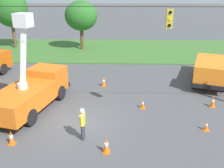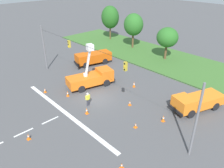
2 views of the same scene
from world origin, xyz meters
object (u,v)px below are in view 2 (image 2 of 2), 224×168
Objects in this scene: traffic_cone_lane_edge_b at (134,84)px; tree_west at (133,25)px; utility_truck_bucket_lift at (92,77)px; road_worker at (88,98)px; traffic_cone_centre_line at (136,125)px; utility_truck_support_far at (197,101)px; traffic_cone_near_bucket at (68,94)px; traffic_cone_far_right at (163,118)px; tree_centre at (167,37)px; utility_truck_support_near at (93,57)px; traffic_cone_mid_right at (28,137)px; traffic_cone_foreground_right at (122,166)px; traffic_cone_far_left at (67,80)px; traffic_cone_mid_left at (87,111)px; traffic_cone_foreground_left at (45,90)px; tree_far_west at (110,17)px; traffic_cone_lane_edge_a at (130,103)px.

tree_west is at bearing 132.89° from traffic_cone_lane_edge_b.
road_worker is (3.76, -3.55, -0.30)m from utility_truck_bucket_lift.
utility_truck_bucket_lift reaches higher than traffic_cone_centre_line.
utility_truck_support_far is 15.97m from traffic_cone_near_bucket.
traffic_cone_centre_line is (-1.34, -3.01, -0.11)m from traffic_cone_far_right.
tree_centre is 13.59m from utility_truck_support_near.
utility_truck_support_far is at bearing 0.07° from utility_truck_support_near.
utility_truck_bucket_lift is 9.09× the size of traffic_cone_far_right.
traffic_cone_far_right is at bearing 58.81° from traffic_cone_mid_right.
utility_truck_bucket_lift is 8.51× the size of traffic_cone_lane_edge_b.
traffic_cone_near_bucket is (-12.88, -9.42, -0.71)m from utility_truck_support_far.
tree_centre is at bearing 87.65° from traffic_cone_near_bucket.
tree_west is at bearing 130.61° from traffic_cone_foreground_right.
traffic_cone_mid_right reaches higher than traffic_cone_far_left.
traffic_cone_near_bucket is at bearing 166.30° from traffic_cone_foreground_right.
traffic_cone_mid_left is at bearing -142.46° from traffic_cone_far_right.
traffic_cone_mid_left is at bearing -85.77° from traffic_cone_lane_edge_b.
utility_truck_support_far reaches higher than traffic_cone_centre_line.
traffic_cone_near_bucket is (2.95, 1.68, 0.08)m from traffic_cone_foreground_left.
traffic_cone_foreground_left reaches higher than traffic_cone_foreground_right.
traffic_cone_foreground_left is at bearing 142.58° from traffic_cone_mid_right.
tree_far_west is at bearing 131.03° from utility_truck_bucket_lift.
utility_truck_support_far is at bearing 7.77° from traffic_cone_lane_edge_b.
traffic_cone_mid_right is at bearing -49.68° from traffic_cone_far_left.
tree_far_west reaches higher than traffic_cone_foreground_right.
tree_far_west reaches higher than utility_truck_bucket_lift.
tree_centre is at bearing 97.30° from traffic_cone_mid_right.
utility_truck_bucket_lift reaches higher than traffic_cone_mid_left.
utility_truck_support_far reaches higher than traffic_cone_mid_left.
utility_truck_bucket_lift is 11.88m from traffic_cone_far_right.
utility_truck_bucket_lift is at bearing 111.83° from traffic_cone_mid_right.
road_worker is 2.59× the size of traffic_cone_mid_right.
traffic_cone_centre_line is (5.91, 8.97, -0.06)m from traffic_cone_mid_right.
traffic_cone_near_bucket is at bearing -158.21° from traffic_cone_far_right.
tree_centre reaches higher than utility_truck_support_far.
traffic_cone_far_left is at bearing -68.86° from utility_truck_support_near.
traffic_cone_lane_edge_b is at bearing 154.38° from traffic_cone_far_right.
traffic_cone_centre_line is (13.92, -0.47, -0.04)m from traffic_cone_far_left.
traffic_cone_foreground_right is 1.01× the size of traffic_cone_centre_line.
traffic_cone_mid_left is at bearing -43.13° from utility_truck_bucket_lift.
traffic_cone_foreground_right is at bearing -17.68° from traffic_cone_far_left.
traffic_cone_mid_right is at bearing -116.86° from utility_truck_support_far.
tree_centre is 20.35m from road_worker.
traffic_cone_far_left reaches higher than traffic_cone_centre_line.
traffic_cone_lane_edge_a is (22.71, -17.63, -4.82)m from tree_far_west.
utility_truck_support_far is 8.22m from traffic_cone_centre_line.
road_worker reaches higher than traffic_cone_lane_edge_b.
traffic_cone_centre_line is at bearing 8.92° from road_worker.
utility_truck_support_far is 3.87× the size of road_worker.
traffic_cone_foreground_left is 13.68m from traffic_cone_centre_line.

